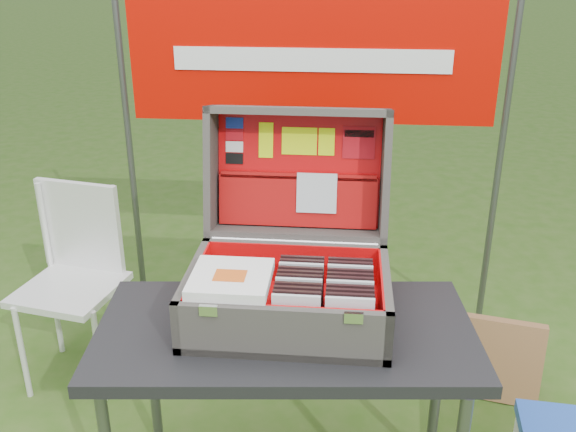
# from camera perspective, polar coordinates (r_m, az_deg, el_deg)

# --- Properties ---
(table) EXTENTS (1.17, 0.67, 0.70)m
(table) POSITION_cam_1_polar(r_m,az_deg,el_deg) (2.15, -0.21, -17.74)
(table) COLOR #262629
(table) RESTS_ON ground
(table_top) EXTENTS (1.17, 0.67, 0.04)m
(table_top) POSITION_cam_1_polar(r_m,az_deg,el_deg) (1.95, -0.22, -10.34)
(table_top) COLOR #262629
(table_top) RESTS_ON ground
(table_leg_bl) EXTENTS (0.04, 0.04, 0.66)m
(table_leg_bl) POSITION_cam_1_polar(r_m,az_deg,el_deg) (2.42, -11.94, -13.60)
(table_leg_bl) COLOR #59595B
(table_leg_bl) RESTS_ON ground
(table_leg_br) EXTENTS (0.04, 0.04, 0.66)m
(table_leg_br) POSITION_cam_1_polar(r_m,az_deg,el_deg) (2.36, 13.06, -14.92)
(table_leg_br) COLOR #59595B
(table_leg_br) RESTS_ON ground
(suitcase) EXTENTS (0.60, 0.59, 0.57)m
(suitcase) POSITION_cam_1_polar(r_m,az_deg,el_deg) (1.90, 0.17, -0.96)
(suitcase) COLOR #57524E
(suitcase) RESTS_ON table
(suitcase_base_bottom) EXTENTS (0.60, 0.43, 0.02)m
(suitcase_base_bottom) POSITION_cam_1_polar(r_m,az_deg,el_deg) (1.97, 0.00, -8.90)
(suitcase_base_bottom) COLOR #57524E
(suitcase_base_bottom) RESTS_ON table_top
(suitcase_base_wall_front) EXTENTS (0.60, 0.02, 0.16)m
(suitcase_base_wall_front) POSITION_cam_1_polar(r_m,az_deg,el_deg) (1.76, -0.63, -10.47)
(suitcase_base_wall_front) COLOR #57524E
(suitcase_base_wall_front) RESTS_ON table_top
(suitcase_base_wall_back) EXTENTS (0.60, 0.02, 0.16)m
(suitcase_base_wall_back) POSITION_cam_1_polar(r_m,az_deg,el_deg) (2.11, 0.52, -4.41)
(suitcase_base_wall_back) COLOR #57524E
(suitcase_base_wall_back) RESTS_ON table_top
(suitcase_base_wall_left) EXTENTS (0.02, 0.43, 0.16)m
(suitcase_base_wall_left) POSITION_cam_1_polar(r_m,az_deg,el_deg) (1.98, -8.42, -6.70)
(suitcase_base_wall_left) COLOR #57524E
(suitcase_base_wall_left) RESTS_ON table_top
(suitcase_base_wall_right) EXTENTS (0.02, 0.43, 0.16)m
(suitcase_base_wall_right) POSITION_cam_1_polar(r_m,az_deg,el_deg) (1.93, 8.63, -7.49)
(suitcase_base_wall_right) COLOR #57524E
(suitcase_base_wall_right) RESTS_ON table_top
(suitcase_liner_floor) EXTENTS (0.55, 0.38, 0.01)m
(suitcase_liner_floor) POSITION_cam_1_polar(r_m,az_deg,el_deg) (1.96, 0.00, -8.53)
(suitcase_liner_floor) COLOR red
(suitcase_liner_floor) RESTS_ON suitcase_base_bottom
(suitcase_latch_left) EXTENTS (0.05, 0.01, 0.03)m
(suitcase_latch_left) POSITION_cam_1_polar(r_m,az_deg,el_deg) (1.74, -7.08, -8.34)
(suitcase_latch_left) COLOR silver
(suitcase_latch_left) RESTS_ON suitcase_base_wall_front
(suitcase_latch_right) EXTENTS (0.05, 0.01, 0.03)m
(suitcase_latch_right) POSITION_cam_1_polar(r_m,az_deg,el_deg) (1.71, 5.86, -8.99)
(suitcase_latch_right) COLOR silver
(suitcase_latch_right) RESTS_ON suitcase_base_wall_front
(suitcase_hinge) EXTENTS (0.54, 0.02, 0.02)m
(suitcase_hinge) POSITION_cam_1_polar(r_m,az_deg,el_deg) (2.09, 0.56, -2.30)
(suitcase_hinge) COLOR silver
(suitcase_hinge) RESTS_ON suitcase_base_wall_back
(suitcase_lid_back) EXTENTS (0.60, 0.11, 0.43)m
(suitcase_lid_back) POSITION_cam_1_polar(r_m,az_deg,el_deg) (2.19, 1.00, 4.08)
(suitcase_lid_back) COLOR #57524E
(suitcase_lid_back) RESTS_ON suitcase_base_wall_back
(suitcase_lid_rim_far) EXTENTS (0.60, 0.16, 0.06)m
(suitcase_lid_rim_far) POSITION_cam_1_polar(r_m,az_deg,el_deg) (2.11, 0.98, 9.32)
(suitcase_lid_rim_far) COLOR #57524E
(suitcase_lid_rim_far) RESTS_ON suitcase_lid_back
(suitcase_lid_rim_near) EXTENTS (0.60, 0.16, 0.06)m
(suitcase_lid_rim_near) POSITION_cam_1_polar(r_m,az_deg,el_deg) (2.16, 0.74, -1.49)
(suitcase_lid_rim_near) COLOR #57524E
(suitcase_lid_rim_near) RESTS_ON suitcase_lid_back
(suitcase_lid_rim_left) EXTENTS (0.02, 0.24, 0.45)m
(suitcase_lid_rim_left) POSITION_cam_1_polar(r_m,az_deg,el_deg) (2.17, -6.80, 4.06)
(suitcase_lid_rim_left) COLOR #57524E
(suitcase_lid_rim_left) RESTS_ON suitcase_lid_back
(suitcase_lid_rim_right) EXTENTS (0.02, 0.24, 0.45)m
(suitcase_lid_rim_right) POSITION_cam_1_polar(r_m,az_deg,el_deg) (2.12, 8.66, 3.56)
(suitcase_lid_rim_right) COLOR #57524E
(suitcase_lid_rim_right) RESTS_ON suitcase_lid_back
(suitcase_lid_liner) EXTENTS (0.55, 0.08, 0.37)m
(suitcase_lid_liner) POSITION_cam_1_polar(r_m,az_deg,el_deg) (2.18, 0.97, 4.03)
(suitcase_lid_liner) COLOR red
(suitcase_lid_liner) RESTS_ON suitcase_lid_back
(suitcase_liner_wall_front) EXTENTS (0.55, 0.01, 0.14)m
(suitcase_liner_wall_front) POSITION_cam_1_polar(r_m,az_deg,el_deg) (1.77, -0.58, -9.89)
(suitcase_liner_wall_front) COLOR red
(suitcase_liner_wall_front) RESTS_ON suitcase_base_bottom
(suitcase_liner_wall_back) EXTENTS (0.55, 0.01, 0.14)m
(suitcase_liner_wall_back) POSITION_cam_1_polar(r_m,az_deg,el_deg) (2.09, 0.49, -4.31)
(suitcase_liner_wall_back) COLOR red
(suitcase_liner_wall_back) RESTS_ON suitcase_base_bottom
(suitcase_liner_wall_left) EXTENTS (0.01, 0.38, 0.14)m
(suitcase_liner_wall_left) POSITION_cam_1_polar(r_m,az_deg,el_deg) (1.97, -8.01, -6.42)
(suitcase_liner_wall_left) COLOR red
(suitcase_liner_wall_left) RESTS_ON suitcase_base_bottom
(suitcase_liner_wall_right) EXTENTS (0.01, 0.38, 0.14)m
(suitcase_liner_wall_right) POSITION_cam_1_polar(r_m,az_deg,el_deg) (1.93, 8.21, -7.18)
(suitcase_liner_wall_right) COLOR red
(suitcase_liner_wall_right) RESTS_ON suitcase_base_bottom
(suitcase_lid_pocket) EXTENTS (0.53, 0.07, 0.17)m
(suitcase_lid_pocket) POSITION_cam_1_polar(r_m,az_deg,el_deg) (2.18, 0.87, 1.35)
(suitcase_lid_pocket) COLOR #A40D0C
(suitcase_lid_pocket) RESTS_ON suitcase_lid_liner
(suitcase_pocket_edge) EXTENTS (0.52, 0.02, 0.02)m
(suitcase_pocket_edge) POSITION_cam_1_polar(r_m,az_deg,el_deg) (2.16, 0.91, 3.57)
(suitcase_pocket_edge) COLOR #A40D0C
(suitcase_pocket_edge) RESTS_ON suitcase_lid_pocket
(suitcase_pocket_cd) EXTENTS (0.13, 0.04, 0.13)m
(suitcase_pocket_cd) POSITION_cam_1_polar(r_m,az_deg,el_deg) (2.15, 2.57, 2.05)
(suitcase_pocket_cd) COLOR silver
(suitcase_pocket_cd) RESTS_ON suitcase_lid_pocket
(lid_sticker_cc_a) EXTENTS (0.06, 0.01, 0.04)m
(lid_sticker_cc_a) POSITION_cam_1_polar(r_m,az_deg,el_deg) (2.19, -4.78, 8.24)
(lid_sticker_cc_a) COLOR #1933B2
(lid_sticker_cc_a) RESTS_ON suitcase_lid_liner
(lid_sticker_cc_b) EXTENTS (0.06, 0.01, 0.04)m
(lid_sticker_cc_b) POSITION_cam_1_polar(r_m,az_deg,el_deg) (2.19, -4.78, 7.19)
(lid_sticker_cc_b) COLOR #B70D17
(lid_sticker_cc_b) RESTS_ON suitcase_lid_liner
(lid_sticker_cc_c) EXTENTS (0.06, 0.01, 0.04)m
(lid_sticker_cc_c) POSITION_cam_1_polar(r_m,az_deg,el_deg) (2.19, -4.78, 6.15)
(lid_sticker_cc_c) COLOR white
(lid_sticker_cc_c) RESTS_ON suitcase_lid_liner
(lid_sticker_cc_d) EXTENTS (0.06, 0.01, 0.04)m
(lid_sticker_cc_d) POSITION_cam_1_polar(r_m,az_deg,el_deg) (2.20, -4.78, 5.11)
(lid_sticker_cc_d) COLOR black
(lid_sticker_cc_d) RESTS_ON suitcase_lid_liner
(lid_card_neon_tall) EXTENTS (0.05, 0.03, 0.12)m
(lid_card_neon_tall) POSITION_cam_1_polar(r_m,az_deg,el_deg) (2.17, -1.97, 6.75)
(lid_card_neon_tall) COLOR #D0EF0B
(lid_card_neon_tall) RESTS_ON suitcase_lid_liner
(lid_card_neon_main) EXTENTS (0.12, 0.02, 0.09)m
(lid_card_neon_main) POSITION_cam_1_polar(r_m,az_deg,el_deg) (2.16, 1.01, 6.67)
(lid_card_neon_main) COLOR #D0EF0B
(lid_card_neon_main) RESTS_ON suitcase_lid_liner
(lid_card_neon_small) EXTENTS (0.05, 0.02, 0.09)m
(lid_card_neon_small) POSITION_cam_1_polar(r_m,az_deg,el_deg) (2.16, 3.45, 6.60)
(lid_card_neon_small) COLOR #D0EF0B
(lid_card_neon_small) RESTS_ON suitcase_lid_liner
(lid_sticker_band) EXTENTS (0.11, 0.02, 0.11)m
(lid_sticker_band) POSITION_cam_1_polar(r_m,az_deg,el_deg) (2.16, 6.32, 6.49)
(lid_sticker_band) COLOR #B70D17
(lid_sticker_band) RESTS_ON suitcase_lid_liner
(lid_sticker_band_bar) EXTENTS (0.10, 0.01, 0.02)m
(lid_sticker_band_bar) POSITION_cam_1_polar(r_m,az_deg,el_deg) (2.16, 6.35, 7.29)
(lid_sticker_band_bar) COLOR black
(lid_sticker_band_bar) RESTS_ON suitcase_lid_liner
(cd_left_0) EXTENTS (0.13, 0.01, 0.15)m
(cd_left_0) POSITION_cam_1_polar(r_m,az_deg,el_deg) (1.78, 0.71, -9.20)
(cd_left_0) COLOR silver
(cd_left_0) RESTS_ON suitcase_liner_floor
(cd_left_1) EXTENTS (0.13, 0.01, 0.15)m
(cd_left_1) POSITION_cam_1_polar(r_m,az_deg,el_deg) (1.80, 0.77, -8.80)
(cd_left_1) COLOR black
(cd_left_1) RESTS_ON suitcase_liner_floor
(cd_left_2) EXTENTS (0.13, 0.01, 0.15)m
(cd_left_2) POSITION_cam_1_polar(r_m,az_deg,el_deg) (1.82, 0.84, -8.41)
(cd_left_2) COLOR black
(cd_left_2) RESTS_ON suitcase_liner_floor
(cd_left_3) EXTENTS (0.13, 0.01, 0.15)m
(cd_left_3) POSITION_cam_1_polar(r_m,az_deg,el_deg) (1.84, 0.90, -8.02)
(cd_left_3) COLOR black
(cd_left_3) RESTS_ON suitcase_liner_floor
(cd_left_4) EXTENTS (0.13, 0.01, 0.15)m
(cd_left_4) POSITION_cam_1_polar(r_m,az_deg,el_deg) (1.86, 0.96, -7.65)
(cd_left_4) COLOR silver
(cd_left_4) RESTS_ON suitcase_liner_floor
(cd_left_5) EXTENTS (0.13, 0.01, 0.15)m
(cd_left_5) POSITION_cam_1_polar(r_m,az_deg,el_deg) (1.88, 1.01, -7.29)
(cd_left_5) COLOR black
(cd_left_5) RESTS_ON suitcase_liner_floor
(cd_left_6) EXTENTS (0.13, 0.01, 0.15)m
(cd_left_6) POSITION_cam_1_polar(r_m,az_deg,el_deg) (1.90, 1.07, -6.93)
(cd_left_6) COLOR black
(cd_left_6) RESTS_ON suitcase_liner_floor
(cd_left_7) EXTENTS (0.13, 0.01, 0.15)m
(cd_left_7) POSITION_cam_1_polar(r_m,az_deg,el_deg) (1.92, 1.12, -6.58)
(cd_left_7) COLOR black
(cd_left_7) RESTS_ON suitcase_liner_floor
(cd_left_8) EXTENTS (0.13, 0.01, 0.15)m
(cd_left_8) POSITION_cam_1_polar(r_m,az_deg,el_deg) (1.94, 1.18, -6.23)
(cd_left_8) COLOR silver
(cd_left_8) RESTS_ON suitcase_liner_floor
(cd_left_9) EXTENTS (0.13, 0.01, 0.15)m
(cd_left_9) POSITION_cam_1_polar(r_m,az_deg,el_deg) (1.96, 1.23, -5.90)
(cd_left_9) COLOR black
(cd_left_9) RESTS_ON suitcase_liner_floor
(cd_left_10) EXTENTS (0.13, 0.01, 0.15)m
(cd_left_10) POSITION_cam_1_polar(r_m,az_deg,el_deg) (1.98, 1.28, -5.57)
(cd_left_10) COLOR black
(cd_left_10) RESTS_ON suitcase_liner_floor
(cd_right_0) EXTENTS (0.13, 0.01, 0.15)m
(cd_right_0) POSITION_cam_1_polar(r_m,az_deg,el_deg) (1.77, 5.45, -9.39)
(cd_right_0) COLOR silver
(cd_right_0) RESTS_ON suitcase_liner_floor
(cd_right_1) EXTENTS (0.13, 0.01, 0.15)m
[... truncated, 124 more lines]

